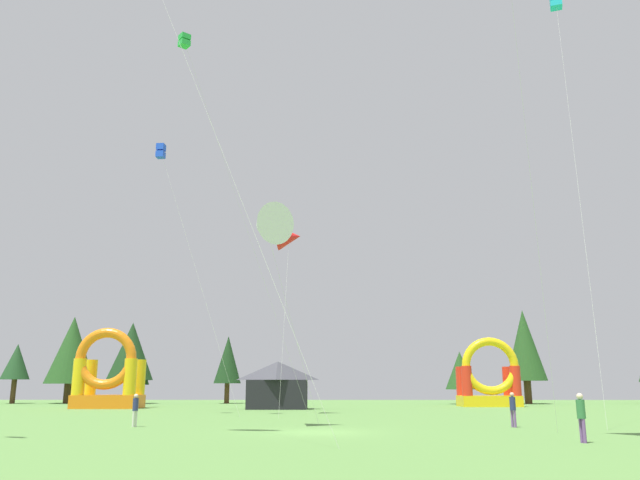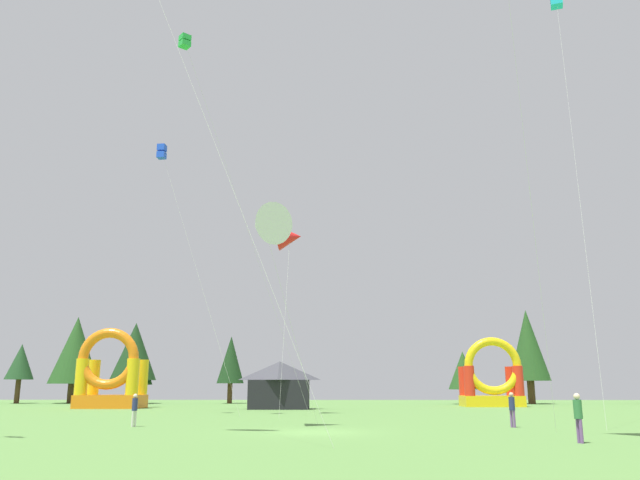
% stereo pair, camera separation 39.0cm
% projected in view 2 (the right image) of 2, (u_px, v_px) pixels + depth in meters
% --- Properties ---
extents(ground_plane, '(120.00, 120.00, 0.00)m').
position_uv_depth(ground_plane, '(316.00, 432.00, 28.72)').
color(ground_plane, '#5B8C42').
extents(kite_blue_box, '(6.97, 1.00, 19.94)m').
position_uv_depth(kite_blue_box, '(162.00, 153.00, 47.49)').
color(kite_blue_box, blue).
rests_on(kite_blue_box, ground_plane).
extents(kite_cyan_box, '(2.76, 7.24, 28.16)m').
position_uv_depth(kite_cyan_box, '(557.00, 2.00, 42.63)').
color(kite_cyan_box, '#19B7CC').
rests_on(kite_cyan_box, ground_plane).
extents(kite_green_box, '(9.52, 8.17, 27.33)m').
position_uv_depth(kite_green_box, '(185.00, 43.00, 46.21)').
color(kite_green_box, green).
rests_on(kite_green_box, ground_plane).
extents(kite_red_delta, '(1.98, 4.72, 14.03)m').
position_uv_depth(kite_red_delta, '(290.00, 237.00, 47.46)').
color(kite_red_delta, red).
rests_on(kite_red_delta, ground_plane).
extents(kite_white_delta, '(4.48, 3.73, 11.83)m').
position_uv_depth(kite_white_delta, '(264.00, 225.00, 33.92)').
color(kite_white_delta, white).
rests_on(kite_white_delta, ground_plane).
extents(person_near_camera, '(0.42, 0.42, 1.75)m').
position_uv_depth(person_near_camera, '(512.00, 406.00, 32.17)').
color(person_near_camera, '#724C8C').
rests_on(person_near_camera, ground_plane).
extents(person_left_edge, '(0.40, 0.40, 1.67)m').
position_uv_depth(person_left_edge, '(135.00, 407.00, 32.63)').
color(person_left_edge, silver).
rests_on(person_left_edge, ground_plane).
extents(person_midfield, '(0.38, 0.38, 1.83)m').
position_uv_depth(person_midfield, '(578.00, 413.00, 23.68)').
color(person_midfield, '#724C8C').
rests_on(person_midfield, ground_plane).
extents(inflatable_red_slide, '(5.78, 4.01, 7.20)m').
position_uv_depth(inflatable_red_slide, '(110.00, 379.00, 57.44)').
color(inflatable_red_slide, orange).
rests_on(inflatable_red_slide, ground_plane).
extents(inflatable_blue_arch, '(5.77, 3.64, 6.67)m').
position_uv_depth(inflatable_blue_arch, '(492.00, 382.00, 61.54)').
color(inflatable_blue_arch, yellow).
rests_on(inflatable_blue_arch, ground_plane).
extents(festival_tent, '(5.26, 3.15, 4.14)m').
position_uv_depth(festival_tent, '(279.00, 385.00, 55.75)').
color(festival_tent, black).
rests_on(festival_tent, ground_plane).
extents(tree_row_1, '(3.17, 3.17, 6.70)m').
position_uv_depth(tree_row_1, '(21.00, 362.00, 72.27)').
color(tree_row_1, '#4C331E').
rests_on(tree_row_1, ground_plane).
extents(tree_row_2, '(5.65, 5.65, 9.95)m').
position_uv_depth(tree_row_2, '(76.00, 350.00, 73.51)').
color(tree_row_2, '#4C331E').
rests_on(tree_row_2, ground_plane).
extents(tree_row_3, '(5.17, 5.17, 9.11)m').
position_uv_depth(tree_row_3, '(135.00, 352.00, 71.94)').
color(tree_row_3, '#4C331E').
rests_on(tree_row_3, ground_plane).
extents(tree_row_4, '(2.74, 2.74, 6.30)m').
position_uv_depth(tree_row_4, '(141.00, 367.00, 72.82)').
color(tree_row_4, '#4C331E').
rests_on(tree_row_4, ground_plane).
extents(tree_row_5, '(3.11, 3.11, 7.61)m').
position_uv_depth(tree_row_5, '(231.00, 360.00, 72.45)').
color(tree_row_5, '#4C331E').
rests_on(tree_row_5, ground_plane).
extents(tree_row_6, '(3.38, 3.38, 5.72)m').
position_uv_depth(tree_row_6, '(463.00, 371.00, 69.48)').
color(tree_row_6, '#4C331E').
rests_on(tree_row_6, ground_plane).
extents(tree_row_7, '(4.50, 4.50, 10.48)m').
position_uv_depth(tree_row_7, '(528.00, 345.00, 71.04)').
color(tree_row_7, '#4C331E').
rests_on(tree_row_7, ground_plane).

